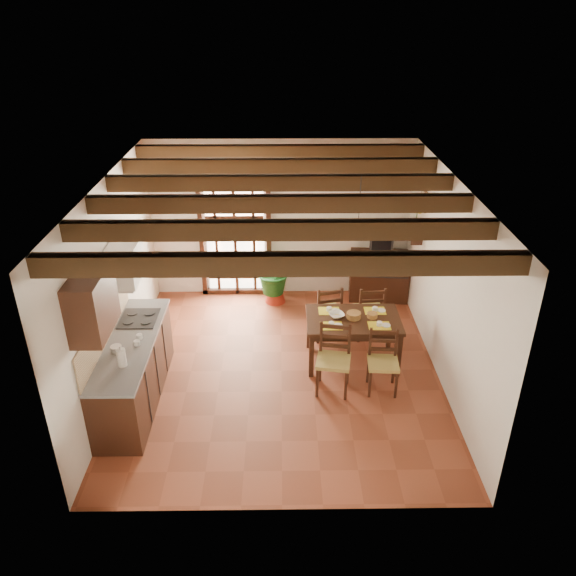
{
  "coord_description": "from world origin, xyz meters",
  "views": [
    {
      "loc": [
        0.01,
        -6.71,
        4.83
      ],
      "look_at": [
        0.1,
        0.4,
        1.15
      ],
      "focal_mm": 35.0,
      "sensor_mm": 36.0,
      "label": 1
    }
  ],
  "objects_px": {
    "chair_far_right": "(368,320)",
    "pendant_lamp": "(358,228)",
    "chair_far_left": "(326,320)",
    "kitchen_counter": "(134,369)",
    "chair_near_right": "(382,372)",
    "crt_tv": "(382,243)",
    "sideboard": "(379,276)",
    "chair_near_left": "(333,371)",
    "potted_plant": "(275,273)",
    "dining_table": "(353,324)"
  },
  "relations": [
    {
      "from": "chair_far_right",
      "to": "potted_plant",
      "type": "bearing_deg",
      "value": -42.02
    },
    {
      "from": "crt_tv",
      "to": "pendant_lamp",
      "type": "bearing_deg",
      "value": -98.99
    },
    {
      "from": "chair_near_right",
      "to": "potted_plant",
      "type": "relative_size",
      "value": 0.4
    },
    {
      "from": "chair_near_right",
      "to": "chair_near_left",
      "type": "bearing_deg",
      "value": -176.49
    },
    {
      "from": "kitchen_counter",
      "to": "dining_table",
      "type": "height_order",
      "value": "kitchen_counter"
    },
    {
      "from": "kitchen_counter",
      "to": "sideboard",
      "type": "relative_size",
      "value": 2.18
    },
    {
      "from": "chair_near_left",
      "to": "chair_far_right",
      "type": "distance_m",
      "value": 1.53
    },
    {
      "from": "sideboard",
      "to": "dining_table",
      "type": "bearing_deg",
      "value": -104.22
    },
    {
      "from": "chair_far_right",
      "to": "crt_tv",
      "type": "relative_size",
      "value": 2.01
    },
    {
      "from": "chair_near_right",
      "to": "pendant_lamp",
      "type": "xyz_separation_m",
      "value": [
        -0.33,
        0.79,
        1.8
      ]
    },
    {
      "from": "chair_near_left",
      "to": "sideboard",
      "type": "xyz_separation_m",
      "value": [
        1.04,
        2.67,
        0.13
      ]
    },
    {
      "from": "pendant_lamp",
      "to": "chair_near_right",
      "type": "bearing_deg",
      "value": -67.07
    },
    {
      "from": "dining_table",
      "to": "chair_far_right",
      "type": "distance_m",
      "value": 0.84
    },
    {
      "from": "kitchen_counter",
      "to": "potted_plant",
      "type": "height_order",
      "value": "potted_plant"
    },
    {
      "from": "chair_far_left",
      "to": "chair_far_right",
      "type": "xyz_separation_m",
      "value": [
        0.67,
        -0.0,
        0.0
      ]
    },
    {
      "from": "dining_table",
      "to": "sideboard",
      "type": "xyz_separation_m",
      "value": [
        0.7,
        1.98,
        -0.2
      ]
    },
    {
      "from": "chair_far_left",
      "to": "crt_tv",
      "type": "xyz_separation_m",
      "value": [
        1.03,
        1.28,
        0.78
      ]
    },
    {
      "from": "dining_table",
      "to": "chair_near_left",
      "type": "bearing_deg",
      "value": -115.93
    },
    {
      "from": "chair_far_right",
      "to": "chair_far_left",
      "type": "bearing_deg",
      "value": -4.15
    },
    {
      "from": "chair_far_left",
      "to": "potted_plant",
      "type": "distance_m",
      "value": 1.45
    },
    {
      "from": "sideboard",
      "to": "pendant_lamp",
      "type": "relative_size",
      "value": 1.22
    },
    {
      "from": "crt_tv",
      "to": "chair_far_right",
      "type": "bearing_deg",
      "value": -94.09
    },
    {
      "from": "chair_far_left",
      "to": "pendant_lamp",
      "type": "bearing_deg",
      "value": 106.11
    },
    {
      "from": "chair_near_right",
      "to": "chair_far_left",
      "type": "distance_m",
      "value": 1.54
    },
    {
      "from": "pendant_lamp",
      "to": "kitchen_counter",
      "type": "bearing_deg",
      "value": -162.52
    },
    {
      "from": "sideboard",
      "to": "chair_near_left",
      "type": "bearing_deg",
      "value": -106.01
    },
    {
      "from": "chair_far_left",
      "to": "sideboard",
      "type": "height_order",
      "value": "chair_far_left"
    },
    {
      "from": "chair_near_left",
      "to": "sideboard",
      "type": "relative_size",
      "value": 0.94
    },
    {
      "from": "chair_far_left",
      "to": "pendant_lamp",
      "type": "xyz_separation_m",
      "value": [
        0.33,
        -0.59,
        1.79
      ]
    },
    {
      "from": "chair_far_right",
      "to": "pendant_lamp",
      "type": "relative_size",
      "value": 1.1
    },
    {
      "from": "kitchen_counter",
      "to": "dining_table",
      "type": "xyz_separation_m",
      "value": [
        3.0,
        0.84,
        0.17
      ]
    },
    {
      "from": "chair_far_left",
      "to": "chair_near_right",
      "type": "bearing_deg",
      "value": 102.6
    },
    {
      "from": "chair_near_left",
      "to": "chair_far_left",
      "type": "bearing_deg",
      "value": 99.55
    },
    {
      "from": "kitchen_counter",
      "to": "pendant_lamp",
      "type": "xyz_separation_m",
      "value": [
        3.0,
        0.94,
        1.6
      ]
    },
    {
      "from": "chair_near_right",
      "to": "potted_plant",
      "type": "bearing_deg",
      "value": 124.04
    },
    {
      "from": "chair_near_right",
      "to": "chair_far_right",
      "type": "distance_m",
      "value": 1.38
    },
    {
      "from": "chair_far_right",
      "to": "kitchen_counter",
      "type": "bearing_deg",
      "value": 20.8
    },
    {
      "from": "chair_near_left",
      "to": "potted_plant",
      "type": "xyz_separation_m",
      "value": [
        -0.81,
        2.55,
        0.27
      ]
    },
    {
      "from": "chair_near_right",
      "to": "sideboard",
      "type": "distance_m",
      "value": 2.7
    },
    {
      "from": "chair_near_right",
      "to": "sideboard",
      "type": "bearing_deg",
      "value": 86.06
    },
    {
      "from": "kitchen_counter",
      "to": "sideboard",
      "type": "xyz_separation_m",
      "value": [
        3.7,
        2.83,
        -0.04
      ]
    },
    {
      "from": "chair_far_left",
      "to": "sideboard",
      "type": "bearing_deg",
      "value": -141.79
    },
    {
      "from": "kitchen_counter",
      "to": "chair_far_right",
      "type": "height_order",
      "value": "kitchen_counter"
    },
    {
      "from": "chair_far_left",
      "to": "potted_plant",
      "type": "relative_size",
      "value": 0.42
    },
    {
      "from": "dining_table",
      "to": "chair_near_left",
      "type": "height_order",
      "value": "chair_near_left"
    },
    {
      "from": "dining_table",
      "to": "chair_near_right",
      "type": "height_order",
      "value": "chair_near_right"
    },
    {
      "from": "kitchen_counter",
      "to": "chair_far_left",
      "type": "height_order",
      "value": "kitchen_counter"
    },
    {
      "from": "chair_far_left",
      "to": "chair_far_right",
      "type": "bearing_deg",
      "value": 166.58
    },
    {
      "from": "kitchen_counter",
      "to": "chair_near_right",
      "type": "xyz_separation_m",
      "value": [
        3.33,
        0.15,
        -0.19
      ]
    },
    {
      "from": "chair_near_left",
      "to": "chair_far_right",
      "type": "xyz_separation_m",
      "value": [
        0.68,
        1.38,
        -0.01
      ]
    }
  ]
}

